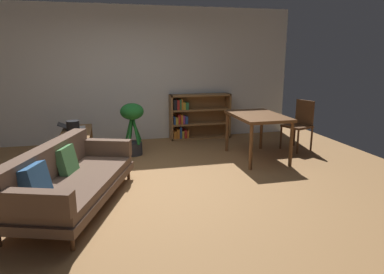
{
  "coord_description": "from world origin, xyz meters",
  "views": [
    {
      "loc": [
        -0.51,
        -4.51,
        1.77
      ],
      "look_at": [
        0.64,
        0.15,
        0.61
      ],
      "focal_mm": 32.36,
      "sensor_mm": 36.0,
      "label": 1
    }
  ],
  "objects_px": {
    "open_laptop": "(73,127)",
    "dining_table": "(258,119)",
    "dining_chair_near": "(300,122)",
    "bookshelf": "(195,116)",
    "fabric_couch": "(68,178)",
    "desk_speaker": "(73,128)",
    "potted_floor_plant": "(132,124)",
    "media_console": "(77,146)"
  },
  "relations": [
    {
      "from": "open_laptop",
      "to": "dining_table",
      "type": "xyz_separation_m",
      "value": [
        3.05,
        -0.79,
        0.14
      ]
    },
    {
      "from": "dining_chair_near",
      "to": "bookshelf",
      "type": "xyz_separation_m",
      "value": [
        -1.67,
        1.36,
        -0.05
      ]
    },
    {
      "from": "fabric_couch",
      "to": "dining_table",
      "type": "xyz_separation_m",
      "value": [
        2.96,
        1.27,
        0.33
      ]
    },
    {
      "from": "dining_chair_near",
      "to": "bookshelf",
      "type": "distance_m",
      "value": 2.16
    },
    {
      "from": "desk_speaker",
      "to": "dining_table",
      "type": "height_order",
      "value": "dining_table"
    },
    {
      "from": "potted_floor_plant",
      "to": "desk_speaker",
      "type": "bearing_deg",
      "value": -153.23
    },
    {
      "from": "media_console",
      "to": "bookshelf",
      "type": "relative_size",
      "value": 0.96
    },
    {
      "from": "dining_table",
      "to": "bookshelf",
      "type": "height_order",
      "value": "bookshelf"
    },
    {
      "from": "potted_floor_plant",
      "to": "dining_chair_near",
      "type": "xyz_separation_m",
      "value": [
        3.07,
        -0.38,
        -0.04
      ]
    },
    {
      "from": "media_console",
      "to": "desk_speaker",
      "type": "xyz_separation_m",
      "value": [
        -0.01,
        -0.31,
        0.38
      ]
    },
    {
      "from": "potted_floor_plant",
      "to": "bookshelf",
      "type": "relative_size",
      "value": 0.72
    },
    {
      "from": "fabric_couch",
      "to": "open_laptop",
      "type": "xyz_separation_m",
      "value": [
        -0.09,
        2.06,
        0.19
      ]
    },
    {
      "from": "fabric_couch",
      "to": "desk_speaker",
      "type": "distance_m",
      "value": 1.54
    },
    {
      "from": "potted_floor_plant",
      "to": "media_console",
      "type": "bearing_deg",
      "value": -169.84
    },
    {
      "from": "bookshelf",
      "to": "fabric_couch",
      "type": "bearing_deg",
      "value": -127.85
    },
    {
      "from": "media_console",
      "to": "dining_chair_near",
      "type": "relative_size",
      "value": 1.34
    },
    {
      "from": "dining_chair_near",
      "to": "bookshelf",
      "type": "bearing_deg",
      "value": 140.96
    },
    {
      "from": "open_laptop",
      "to": "bookshelf",
      "type": "xyz_separation_m",
      "value": [
        2.4,
        0.91,
        -0.07
      ]
    },
    {
      "from": "fabric_couch",
      "to": "media_console",
      "type": "relative_size",
      "value": 1.78
    },
    {
      "from": "fabric_couch",
      "to": "bookshelf",
      "type": "xyz_separation_m",
      "value": [
        2.31,
        2.97,
        0.12
      ]
    },
    {
      "from": "media_console",
      "to": "open_laptop",
      "type": "height_order",
      "value": "open_laptop"
    },
    {
      "from": "dining_chair_near",
      "to": "potted_floor_plant",
      "type": "bearing_deg",
      "value": 173.01
    },
    {
      "from": "open_laptop",
      "to": "potted_floor_plant",
      "type": "bearing_deg",
      "value": -3.94
    },
    {
      "from": "media_console",
      "to": "dining_chair_near",
      "type": "xyz_separation_m",
      "value": [
        4.02,
        -0.21,
        0.26
      ]
    },
    {
      "from": "media_console",
      "to": "potted_floor_plant",
      "type": "distance_m",
      "value": 1.01
    },
    {
      "from": "potted_floor_plant",
      "to": "dining_table",
      "type": "height_order",
      "value": "potted_floor_plant"
    },
    {
      "from": "media_console",
      "to": "dining_chair_near",
      "type": "height_order",
      "value": "dining_chair_near"
    },
    {
      "from": "desk_speaker",
      "to": "bookshelf",
      "type": "distance_m",
      "value": 2.77
    },
    {
      "from": "desk_speaker",
      "to": "open_laptop",
      "type": "bearing_deg",
      "value": 95.26
    },
    {
      "from": "dining_table",
      "to": "bookshelf",
      "type": "relative_size",
      "value": 0.93
    },
    {
      "from": "bookshelf",
      "to": "desk_speaker",
      "type": "bearing_deg",
      "value": -148.12
    },
    {
      "from": "desk_speaker",
      "to": "media_console",
      "type": "bearing_deg",
      "value": 88.35
    },
    {
      "from": "open_laptop",
      "to": "dining_chair_near",
      "type": "distance_m",
      "value": 4.1
    },
    {
      "from": "fabric_couch",
      "to": "media_console",
      "type": "distance_m",
      "value": 1.83
    },
    {
      "from": "media_console",
      "to": "bookshelf",
      "type": "height_order",
      "value": "bookshelf"
    },
    {
      "from": "open_laptop",
      "to": "bookshelf",
      "type": "distance_m",
      "value": 2.57
    },
    {
      "from": "open_laptop",
      "to": "dining_chair_near",
      "type": "xyz_separation_m",
      "value": [
        4.08,
        -0.45,
        -0.02
      ]
    },
    {
      "from": "open_laptop",
      "to": "dining_table",
      "type": "height_order",
      "value": "dining_table"
    },
    {
      "from": "open_laptop",
      "to": "dining_chair_near",
      "type": "relative_size",
      "value": 0.5
    },
    {
      "from": "fabric_couch",
      "to": "potted_floor_plant",
      "type": "relative_size",
      "value": 2.37
    },
    {
      "from": "dining_table",
      "to": "bookshelf",
      "type": "bearing_deg",
      "value": 110.93
    },
    {
      "from": "desk_speaker",
      "to": "dining_table",
      "type": "bearing_deg",
      "value": -4.63
    }
  ]
}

